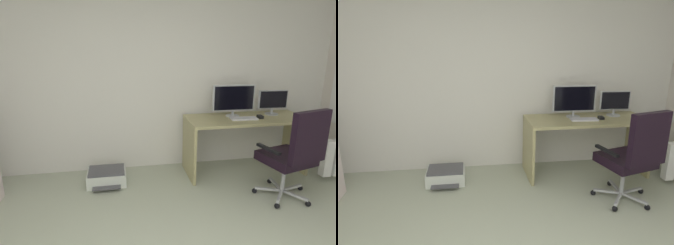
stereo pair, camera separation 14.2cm
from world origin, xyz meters
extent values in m
cube|color=silver|center=(0.00, 2.80, 1.26)|extent=(5.50, 0.10, 2.52)
cube|color=tan|center=(1.36, 2.36, 0.74)|extent=(1.57, 0.62, 0.04)
cube|color=tan|center=(0.60, 2.36, 0.36)|extent=(0.04, 0.60, 0.72)
cube|color=tan|center=(2.13, 2.36, 0.36)|extent=(0.04, 0.60, 0.72)
cylinder|color=#B2B5B7|center=(1.21, 2.46, 0.76)|extent=(0.18, 0.18, 0.01)
cylinder|color=#B2B5B7|center=(1.21, 2.46, 0.81)|extent=(0.03, 0.03, 0.08)
cube|color=#B7BABC|center=(1.21, 2.46, 1.01)|extent=(0.57, 0.05, 0.34)
cube|color=black|center=(1.21, 2.44, 1.01)|extent=(0.53, 0.02, 0.31)
cylinder|color=#B2B5B7|center=(1.77, 2.46, 0.76)|extent=(0.18, 0.18, 0.01)
cylinder|color=#B2B5B7|center=(1.77, 2.46, 0.81)|extent=(0.03, 0.03, 0.09)
cube|color=#B7BABC|center=(1.77, 2.46, 0.97)|extent=(0.40, 0.06, 0.24)
cube|color=black|center=(1.77, 2.44, 0.97)|extent=(0.37, 0.03, 0.22)
cube|color=silver|center=(1.29, 2.29, 0.77)|extent=(0.35, 0.15, 0.02)
cube|color=black|center=(1.53, 2.31, 0.78)|extent=(0.07, 0.11, 0.03)
cube|color=#B7BABC|center=(1.67, 1.69, 0.07)|extent=(0.30, 0.11, 0.02)
sphere|color=black|center=(1.81, 1.73, 0.03)|extent=(0.06, 0.06, 0.06)
cube|color=#B7BABC|center=(1.53, 1.80, 0.07)|extent=(0.05, 0.30, 0.02)
sphere|color=black|center=(1.54, 1.95, 0.03)|extent=(0.06, 0.06, 0.06)
cube|color=#B7BABC|center=(1.38, 1.71, 0.07)|extent=(0.29, 0.14, 0.02)
sphere|color=black|center=(1.24, 1.77, 0.03)|extent=(0.06, 0.06, 0.06)
cube|color=#B7BABC|center=(1.43, 1.54, 0.07)|extent=(0.22, 0.25, 0.02)
sphere|color=black|center=(1.33, 1.42, 0.03)|extent=(0.06, 0.06, 0.06)
cube|color=#B7BABC|center=(1.60, 1.53, 0.07)|extent=(0.19, 0.27, 0.02)
sphere|color=black|center=(1.68, 1.40, 0.03)|extent=(0.06, 0.06, 0.06)
cylinder|color=#B7BABC|center=(1.52, 1.66, 0.25)|extent=(0.04, 0.04, 0.35)
cube|color=black|center=(1.52, 1.66, 0.47)|extent=(0.60, 0.57, 0.10)
cube|color=black|center=(1.59, 1.40, 0.79)|extent=(0.46, 0.18, 0.54)
cube|color=black|center=(1.26, 1.59, 0.62)|extent=(0.12, 0.32, 0.03)
cube|color=black|center=(1.79, 1.72, 0.62)|extent=(0.12, 0.32, 0.03)
cube|color=silver|center=(-0.46, 2.32, 0.08)|extent=(0.47, 0.35, 0.16)
cube|color=#4C4C51|center=(-0.46, 2.32, 0.17)|extent=(0.43, 0.32, 0.02)
cube|color=#4C4C51|center=(-0.46, 2.11, 0.05)|extent=(0.33, 0.10, 0.01)
cube|color=white|center=(2.28, 1.92, 0.30)|extent=(0.11, 0.10, 0.47)
camera|label=1|loc=(-0.28, -0.98, 1.72)|focal=30.33mm
camera|label=2|loc=(-0.14, -1.01, 1.72)|focal=30.33mm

